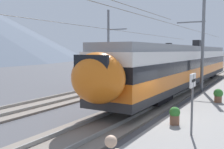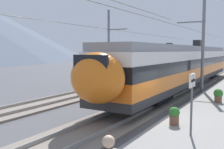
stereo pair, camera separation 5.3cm
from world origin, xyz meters
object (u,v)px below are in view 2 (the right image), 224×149
Objects in this scene: train_far_track at (158,60)px; train_near_platform at (184,64)px; platform_sign at (192,90)px; potted_plant_platform_edge at (174,115)px; potted_plant_by_shelter at (218,95)px; catenary_mast_far_side at (110,46)px; catenary_mast_mid at (201,41)px.

train_near_platform is at bearing -147.10° from train_far_track.
train_far_track reaches higher than platform_sign.
train_near_platform is 38.63× the size of potted_plant_platform_edge.
train_far_track is 18.65m from potted_plant_by_shelter.
train_near_platform is 0.69× the size of catenary_mast_far_side.
train_far_track is at bearing 22.30° from potted_plant_platform_edge.
catenary_mast_mid is at bearing 10.43° from platform_sign.
potted_plant_platform_edge is at bearing -139.48° from catenary_mast_far_side.
catenary_mast_mid is 11.33m from potted_plant_platform_edge.
train_near_platform is at bearing 30.26° from potted_plant_by_shelter.
catenary_mast_mid is 1.00× the size of catenary_mast_far_side.
catenary_mast_far_side is 18.10m from platform_sign.
train_near_platform reaches higher than potted_plant_by_shelter.
potted_plant_platform_edge is (-21.82, -8.95, -1.48)m from train_far_track.
potted_plant_platform_edge is 6.08m from potted_plant_by_shelter.
catenary_mast_mid is 56.13× the size of potted_plant_platform_edge.
potted_plant_by_shelter is (6.02, -0.85, 0.05)m from potted_plant_platform_edge.
catenary_mast_mid is (-1.93, -1.81, 1.95)m from train_near_platform.
train_near_platform is at bearing -89.59° from catenary_mast_far_side.
platform_sign is at bearing -169.57° from catenary_mast_mid.
catenary_mast_mid is at bearing 23.70° from potted_plant_by_shelter.
potted_plant_by_shelter is at bearing -8.08° from potted_plant_platform_edge.
catenary_mast_far_side is (1.88, 9.56, -0.20)m from catenary_mast_mid.
train_far_track is 13.66m from catenary_mast_mid.
platform_sign reaches higher than potted_plant_by_shelter.
platform_sign is 2.78× the size of potted_plant_by_shelter.
catenary_mast_mid is 6.16m from potted_plant_by_shelter.
platform_sign is at bearing -139.34° from catenary_mast_far_side.
train_near_platform is at bearing 16.18° from platform_sign.
train_far_track reaches higher than potted_plant_by_shelter.
potted_plant_platform_edge is at bearing -166.57° from train_near_platform.
catenary_mast_far_side is at bearing 60.45° from potted_plant_by_shelter.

